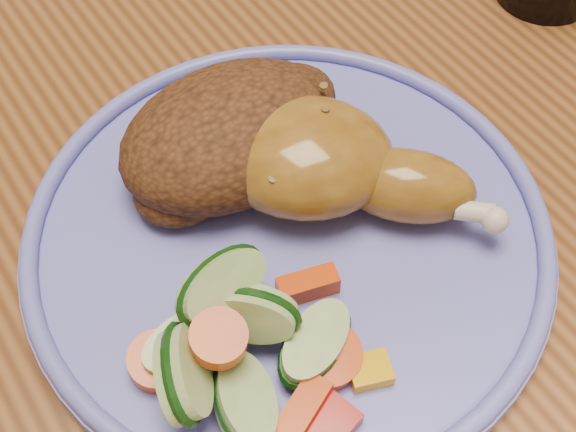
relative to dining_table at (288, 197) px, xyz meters
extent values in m
cube|color=brown|center=(0.00, 0.00, 0.06)|extent=(0.90, 1.40, 0.04)
cube|color=#4C2D16|center=(0.00, 0.55, -0.24)|extent=(0.42, 0.42, 0.04)
cylinder|color=#4C2D16|center=(-0.18, 0.37, -0.46)|extent=(0.04, 0.04, 0.41)
cylinder|color=#4C2D16|center=(0.18, 0.37, -0.46)|extent=(0.04, 0.04, 0.41)
cylinder|color=#4C2D16|center=(0.18, 0.73, -0.46)|extent=(0.04, 0.04, 0.41)
cylinder|color=#6365C7|center=(-0.05, -0.08, 0.09)|extent=(0.29, 0.29, 0.01)
torus|color=#6365C7|center=(-0.05, -0.08, 0.10)|extent=(0.28, 0.28, 0.01)
ellipsoid|color=#92621E|center=(-0.03, -0.06, 0.12)|extent=(0.12, 0.12, 0.05)
ellipsoid|color=#92621E|center=(0.01, -0.10, 0.11)|extent=(0.08, 0.08, 0.04)
sphere|color=beige|center=(0.03, -0.14, 0.11)|extent=(0.01, 0.01, 0.01)
ellipsoid|color=#4F2A13|center=(-0.05, -0.02, 0.12)|extent=(0.13, 0.09, 0.06)
ellipsoid|color=#4F2A13|center=(-0.01, -0.01, 0.11)|extent=(0.06, 0.05, 0.04)
ellipsoid|color=#4F2A13|center=(-0.09, -0.03, 0.11)|extent=(0.05, 0.05, 0.03)
cube|color=#A50A05|center=(-0.10, -0.18, 0.10)|extent=(0.03, 0.03, 0.01)
cube|color=#E5A507|center=(-0.07, -0.17, 0.10)|extent=(0.02, 0.02, 0.01)
cube|color=#E14007|center=(-0.11, -0.17, 0.10)|extent=(0.04, 0.03, 0.01)
cylinder|color=#E14007|center=(-0.08, -0.15, 0.10)|extent=(0.03, 0.03, 0.02)
cylinder|color=#E14007|center=(-0.12, -0.13, 0.13)|extent=(0.03, 0.03, 0.02)
cube|color=#E14007|center=(-0.07, -0.11, 0.10)|extent=(0.03, 0.02, 0.01)
cylinder|color=#E14007|center=(-0.15, -0.11, 0.10)|extent=(0.03, 0.03, 0.02)
cylinder|color=#B3C882|center=(-0.14, -0.13, 0.12)|extent=(0.05, 0.06, 0.05)
cylinder|color=#B3C882|center=(-0.08, -0.14, 0.10)|extent=(0.06, 0.06, 0.02)
cylinder|color=#B3C882|center=(-0.13, -0.11, 0.10)|extent=(0.05, 0.05, 0.02)
cylinder|color=#B3C882|center=(-0.13, -0.15, 0.11)|extent=(0.06, 0.06, 0.03)
cylinder|color=#B3C882|center=(-0.10, -0.12, 0.12)|extent=(0.05, 0.05, 0.05)
cylinder|color=#B3C882|center=(-0.11, -0.11, 0.13)|extent=(0.05, 0.05, 0.04)
camera|label=1|loc=(-0.19, -0.28, 0.45)|focal=50.00mm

